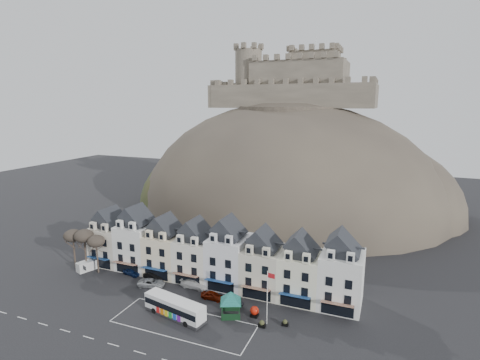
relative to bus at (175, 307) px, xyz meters
name	(u,v)px	position (x,y,z in m)	size (l,w,h in m)	color
ground	(168,325)	(0.20, -2.41, -1.71)	(300.00, 300.00, 0.00)	black
coach_bay_markings	(183,323)	(2.20, -1.16, -1.71)	(22.00, 7.50, 0.01)	silver
townhouse_terrace	(214,254)	(0.34, 13.56, 3.59)	(54.40, 9.35, 11.80)	beige
castle_hill	(289,209)	(1.45, 66.54, -1.60)	(100.00, 76.00, 68.00)	#3C352F
castle	(296,81)	(0.71, 73.53, 38.49)	(50.20, 22.20, 22.00)	brown
tree_left_far	(73,236)	(-28.80, 8.09, 5.19)	(3.61, 3.61, 8.24)	#362D22
tree_left_mid	(84,236)	(-25.80, 8.09, 5.53)	(3.78, 3.78, 8.64)	#362D22
tree_left_near	(96,241)	(-22.80, 8.09, 4.85)	(3.43, 3.43, 7.84)	#362D22
bus	(175,307)	(0.00, 0.00, 0.00)	(11.24, 4.71, 3.09)	#262628
bus_shelter	(231,297)	(8.16, 3.56, 1.55)	(6.09, 6.09, 4.20)	black
red_buoy	(254,311)	(11.75, 4.77, -0.83)	(1.39, 1.39, 1.72)	black
flagpole	(268,294)	(14.30, 3.58, 3.29)	(1.26, 0.27, 8.76)	silver
white_van	(88,265)	(-25.58, 8.20, -0.74)	(3.21, 4.61, 1.93)	silver
planter_west	(262,324)	(13.79, 2.42, -1.18)	(1.13, 0.77, 1.11)	black
planter_east	(285,323)	(16.96, 4.08, -1.22)	(1.06, 0.71, 1.02)	black
car_navy	(132,272)	(-15.80, 9.59, -1.04)	(1.59, 3.95, 1.34)	#0B193B
car_black	(153,276)	(-10.72, 9.54, -1.03)	(1.44, 4.13, 1.36)	black
car_silver	(151,283)	(-9.40, 7.09, -1.01)	(2.31, 4.93, 1.39)	#999CA0
car_white	(194,284)	(-1.80, 9.59, -0.96)	(2.11, 5.20, 1.51)	silver
car_maroon	(213,296)	(3.23, 7.09, -1.00)	(1.67, 4.15, 1.41)	#5D1405
car_charcoal	(233,300)	(7.13, 7.09, -1.10)	(1.29, 3.70, 1.22)	black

